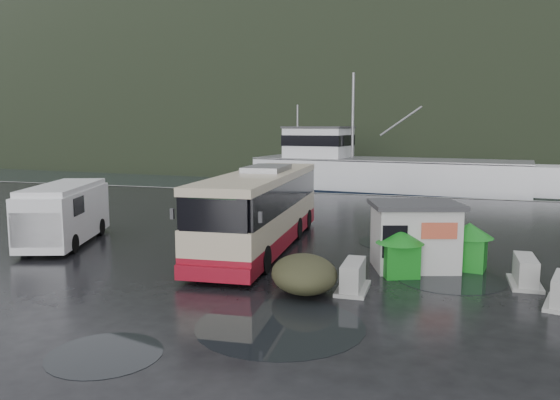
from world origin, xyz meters
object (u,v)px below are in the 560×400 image
(waste_bin_left, at_px, (399,276))
(jersey_barrier_b, at_px, (525,285))
(jersey_barrier_a, at_px, (353,290))
(white_van, at_px, (66,244))
(waste_bin_right, at_px, (468,269))
(fishing_trawler, at_px, (387,182))
(dome_tent, at_px, (304,291))
(ticket_kiosk, at_px, (413,269))
(coach_bus, at_px, (261,247))

(waste_bin_left, relative_size, jersey_barrier_b, 0.89)
(jersey_barrier_b, bearing_deg, jersey_barrier_a, -157.36)
(white_van, xyz_separation_m, waste_bin_right, (15.71, 0.56, 0.00))
(waste_bin_right, distance_m, fishing_trawler, 28.96)
(white_van, distance_m, dome_tent, 11.55)
(waste_bin_right, distance_m, dome_tent, 6.19)
(waste_bin_left, height_order, waste_bin_right, waste_bin_right)
(white_van, height_order, ticket_kiosk, white_van)
(dome_tent, relative_size, ticket_kiosk, 0.92)
(dome_tent, bearing_deg, jersey_barrier_b, 22.16)
(ticket_kiosk, bearing_deg, fishing_trawler, 80.42)
(ticket_kiosk, bearing_deg, jersey_barrier_b, -34.23)
(jersey_barrier_a, height_order, fishing_trawler, fishing_trawler)
(jersey_barrier_a, relative_size, fishing_trawler, 0.06)
(fishing_trawler, bearing_deg, waste_bin_left, -76.18)
(coach_bus, distance_m, waste_bin_left, 6.20)
(jersey_barrier_a, height_order, jersey_barrier_b, jersey_barrier_b)
(waste_bin_left, distance_m, dome_tent, 3.57)
(coach_bus, bearing_deg, fishing_trawler, 81.60)
(waste_bin_left, xyz_separation_m, jersey_barrier_a, (-1.17, -2.02, 0.00))
(waste_bin_right, distance_m, ticket_kiosk, 1.82)
(waste_bin_right, height_order, jersey_barrier_a, waste_bin_right)
(ticket_kiosk, xyz_separation_m, jersey_barrier_b, (3.36, -1.02, 0.00))
(coach_bus, height_order, fishing_trawler, fishing_trawler)
(coach_bus, distance_m, jersey_barrier_a, 6.43)
(waste_bin_right, xyz_separation_m, ticket_kiosk, (-1.76, -0.46, 0.00))
(white_van, height_order, waste_bin_right, white_van)
(coach_bus, relative_size, waste_bin_left, 7.32)
(white_van, height_order, jersey_barrier_b, white_van)
(jersey_barrier_b, distance_m, fishing_trawler, 30.75)
(jersey_barrier_b, bearing_deg, ticket_kiosk, 163.05)
(dome_tent, bearing_deg, jersey_barrier_a, 20.41)
(coach_bus, relative_size, jersey_barrier_b, 6.48)
(coach_bus, xyz_separation_m, jersey_barrier_b, (9.37, -2.60, 0.00))
(white_van, xyz_separation_m, fishing_trawler, (10.04, 28.96, 0.00))
(white_van, xyz_separation_m, dome_tent, (11.02, -3.48, 0.00))
(coach_bus, xyz_separation_m, white_van, (-7.93, -1.68, 0.00))
(ticket_kiosk, bearing_deg, waste_bin_right, -2.64)
(coach_bus, height_order, ticket_kiosk, coach_bus)
(dome_tent, xyz_separation_m, jersey_barrier_a, (1.36, 0.51, 0.00))
(waste_bin_right, xyz_separation_m, fishing_trawler, (-5.66, 28.40, 0.00))
(waste_bin_left, relative_size, ticket_kiosk, 0.54)
(coach_bus, xyz_separation_m, jersey_barrier_a, (4.44, -4.65, 0.00))
(waste_bin_right, bearing_deg, coach_bus, 171.84)
(jersey_barrier_b, bearing_deg, waste_bin_left, -179.53)
(jersey_barrier_a, bearing_deg, fishing_trawler, 94.18)
(waste_bin_right, relative_size, dome_tent, 0.59)
(waste_bin_left, relative_size, fishing_trawler, 0.06)
(jersey_barrier_b, xyz_separation_m, fishing_trawler, (-7.26, 29.88, 0.00))
(waste_bin_right, bearing_deg, white_van, -177.95)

